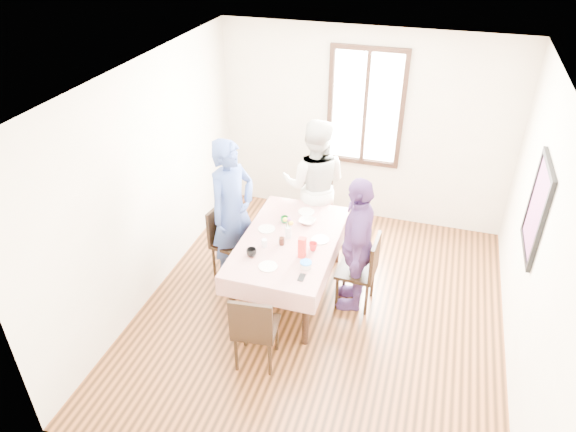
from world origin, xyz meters
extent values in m
plane|color=black|center=(0.00, 0.00, 0.00)|extent=(4.50, 4.50, 0.00)
plane|color=beige|center=(0.00, 2.25, 1.35)|extent=(4.00, 0.00, 4.00)
plane|color=beige|center=(2.00, 0.00, 1.35)|extent=(0.00, 4.50, 4.50)
cube|color=black|center=(0.00, 2.23, 1.65)|extent=(1.02, 0.06, 1.62)
cube|color=white|center=(0.00, 2.24, 1.65)|extent=(0.90, 0.02, 1.50)
cube|color=red|center=(1.98, 0.30, 1.55)|extent=(0.04, 0.76, 0.96)
cube|color=black|center=(-0.45, 0.23, 0.38)|extent=(0.93, 1.63, 0.75)
cube|color=#5E0000|center=(-0.45, 0.23, 0.76)|extent=(1.05, 1.75, 0.01)
cube|color=black|center=(-1.23, 0.38, 0.46)|extent=(0.48, 0.48, 0.91)
cube|color=black|center=(0.33, 0.28, 0.46)|extent=(0.44, 0.44, 0.91)
cube|color=black|center=(-0.45, 1.35, 0.46)|extent=(0.45, 0.45, 0.91)
cube|color=black|center=(-0.45, -0.90, 0.46)|extent=(0.47, 0.47, 0.91)
imported|color=navy|center=(-1.20, 0.38, 0.90)|extent=(0.66, 0.78, 1.81)
imported|color=beige|center=(-0.45, 1.33, 0.89)|extent=(0.94, 0.77, 1.78)
imported|color=#503069|center=(0.31, 0.28, 0.81)|extent=(0.50, 0.99, 1.63)
imported|color=black|center=(-0.74, -0.20, 0.81)|extent=(0.14, 0.14, 0.09)
imported|color=red|center=(-0.14, 0.10, 0.81)|extent=(0.14, 0.14, 0.09)
imported|color=#0C7226|center=(-0.60, 0.55, 0.80)|extent=(0.11, 0.11, 0.08)
imported|color=white|center=(-0.35, 0.61, 0.79)|extent=(0.22, 0.22, 0.05)
cube|color=red|center=(-0.22, -0.05, 0.88)|extent=(0.08, 0.08, 0.24)
cylinder|color=white|center=(-0.13, -0.22, 0.79)|extent=(0.12, 0.12, 0.06)
cylinder|color=black|center=(-0.50, 0.10, 0.81)|extent=(0.06, 0.06, 0.09)
cylinder|color=silver|center=(-0.67, 0.01, 0.81)|extent=(0.06, 0.06, 0.09)
cube|color=black|center=(-0.13, -0.40, 0.77)|extent=(0.06, 0.13, 0.01)
cylinder|color=silver|center=(-0.47, 0.26, 0.83)|extent=(0.07, 0.07, 0.14)
cylinder|color=white|center=(-0.76, 0.34, 0.77)|extent=(0.20, 0.20, 0.01)
cylinder|color=white|center=(-0.11, 0.31, 0.77)|extent=(0.20, 0.20, 0.01)
cylinder|color=white|center=(-0.42, 0.84, 0.77)|extent=(0.20, 0.20, 0.01)
cylinder|color=white|center=(-0.51, -0.33, 0.77)|extent=(0.20, 0.20, 0.01)
cylinder|color=blue|center=(-0.13, -0.22, 0.83)|extent=(0.12, 0.12, 0.01)
camera|label=1|loc=(0.97, -4.44, 4.11)|focal=32.71mm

